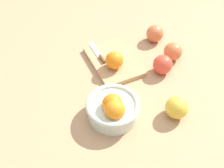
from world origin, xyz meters
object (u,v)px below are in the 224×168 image
knife (99,54)px  apple_front_left (163,65)px  apple_front_center (173,52)px  bowl (113,108)px  apple_front_right (155,34)px  cutting_board (113,61)px  apple_front_left_2 (177,108)px  orange_on_board (114,60)px

knife → apple_front_left: bearing=-135.6°
apple_front_center → bowl: bearing=112.0°
apple_front_right → bowl: bearing=127.8°
cutting_board → knife: size_ratio=1.62×
apple_front_right → cutting_board: bearing=101.1°
bowl → apple_front_left: bowl is taller
cutting_board → apple_front_left_2: apple_front_left_2 is taller
orange_on_board → knife: 0.10m
orange_on_board → apple_front_left: orange_on_board is taller
knife → apple_front_center: (-0.14, -0.27, 0.01)m
apple_front_left_2 → apple_front_left: bearing=-23.7°
apple_front_right → apple_front_left_2: size_ratio=1.00×
cutting_board → apple_front_left_2: (-0.33, -0.06, 0.03)m
bowl → apple_front_center: size_ratio=2.37×
apple_front_left → apple_front_left_2: size_ratio=1.00×
apple_front_left_2 → apple_front_center: same height
cutting_board → apple_front_center: size_ratio=3.35×
bowl → knife: bearing=-17.3°
apple_front_left_2 → apple_front_center: 0.29m
apple_front_right → apple_front_left_2: same height
apple_front_left → apple_front_center: (0.04, -0.08, -0.00)m
orange_on_board → apple_front_right: size_ratio=0.91×
apple_front_right → apple_front_center: apple_front_right is taller
knife → apple_front_left: 0.26m
apple_front_center → knife: bearing=62.1°
apple_front_center → apple_front_left_2: bearing=144.5°
bowl → apple_front_left: 0.29m
cutting_board → bowl: bearing=151.4°
apple_front_left → cutting_board: bearing=46.5°
orange_on_board → apple_front_right: bearing=-70.9°
cutting_board → apple_front_right: 0.24m
bowl → apple_front_center: bearing=-68.0°
apple_front_right → apple_front_center: 0.14m
apple_front_left_2 → apple_front_right: bearing=-25.1°
orange_on_board → apple_front_right: 0.27m
cutting_board → apple_front_left: apple_front_left is taller
cutting_board → apple_front_right: (0.05, -0.24, 0.03)m
cutting_board → apple_front_center: 0.25m
cutting_board → apple_front_left_2: size_ratio=3.31×
orange_on_board → apple_front_center: bearing=-101.5°
apple_front_right → apple_front_left_2: 0.42m
knife → bowl: bearing=162.7°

